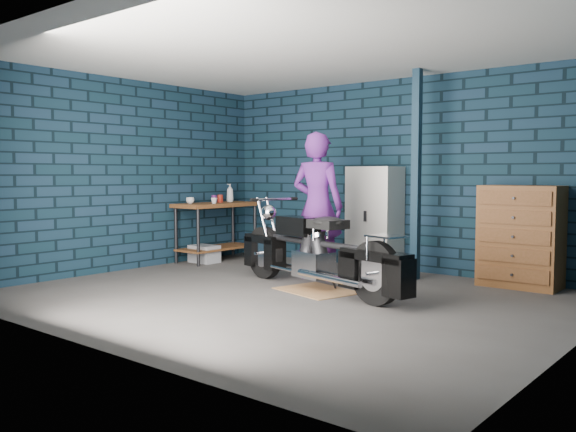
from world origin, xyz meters
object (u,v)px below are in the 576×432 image
(person, at_px, (317,206))
(locker, at_px, (374,219))
(workbench, at_px, (217,232))
(tool_chest, at_px, (520,237))
(motorcycle, at_px, (317,246))
(storage_bin, at_px, (204,254))

(person, bearing_deg, locker, -111.08)
(workbench, xyz_separation_m, tool_chest, (4.48, 0.71, 0.16))
(motorcycle, relative_size, locker, 1.65)
(locker, xyz_separation_m, tool_chest, (2.03, 0.00, -0.12))
(locker, relative_size, tool_chest, 1.20)
(workbench, distance_m, locker, 2.56)
(motorcycle, distance_m, storage_bin, 2.84)
(workbench, height_order, person, person)
(person, distance_m, storage_bin, 2.38)
(person, bearing_deg, storage_bin, -13.10)
(tool_chest, bearing_deg, person, -154.00)
(motorcycle, bearing_deg, person, 140.62)
(storage_bin, distance_m, tool_chest, 4.59)
(motorcycle, distance_m, tool_chest, 2.47)
(workbench, relative_size, motorcycle, 0.58)
(workbench, relative_size, person, 0.74)
(motorcycle, xyz_separation_m, person, (-0.48, 0.66, 0.42))
(locker, bearing_deg, person, -100.13)
(workbench, height_order, storage_bin, workbench)
(motorcycle, distance_m, person, 0.91)
(storage_bin, height_order, tool_chest, tool_chest)
(workbench, xyz_separation_m, storage_bin, (0.02, -0.29, -0.32))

